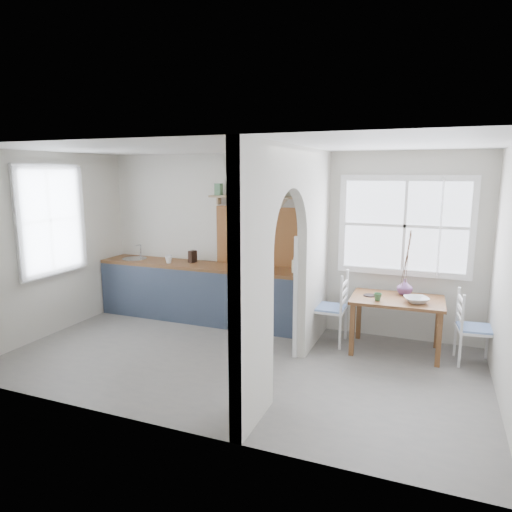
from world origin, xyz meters
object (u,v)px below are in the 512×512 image
at_px(chair_left, 328,307).
at_px(chair_right, 475,328).
at_px(vase, 405,287).
at_px(kettle, 296,265).
at_px(dining_table, 396,325).

xyz_separation_m(chair_left, chair_right, (1.82, -0.04, -0.05)).
height_order(chair_right, vase, vase).
bearing_deg(vase, kettle, -179.80).
bearing_deg(dining_table, chair_left, 178.17).
bearing_deg(vase, chair_right, -16.64).
distance_m(chair_left, chair_right, 1.82).
height_order(chair_left, chair_right, chair_left).
bearing_deg(kettle, chair_right, -30.74).
xyz_separation_m(chair_right, vase, (-0.86, 0.26, 0.37)).
bearing_deg(chair_right, kettle, 77.57).
height_order(chair_left, vase, chair_left).
relative_size(chair_left, kettle, 4.71).
distance_m(dining_table, chair_right, 0.93).
height_order(dining_table, chair_right, chair_right).
distance_m(chair_left, vase, 1.04).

